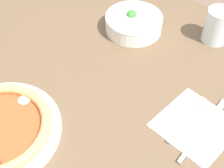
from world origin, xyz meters
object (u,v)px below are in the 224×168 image
Objects in this scene: fork at (186,119)px; knife at (202,132)px; bowl at (133,22)px; glass at (217,26)px.

fork is 0.05m from knife.
bowl reaches higher than knife.
knife is 2.17× the size of glass.
glass is at bearing 28.29° from bowl.
bowl is 1.05× the size of fork.
bowl is 0.79× the size of knife.
glass reaches higher than bowl.
bowl is at bearing -151.71° from glass.
fork is at bearing -73.77° from glass.
bowl is 1.72× the size of glass.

